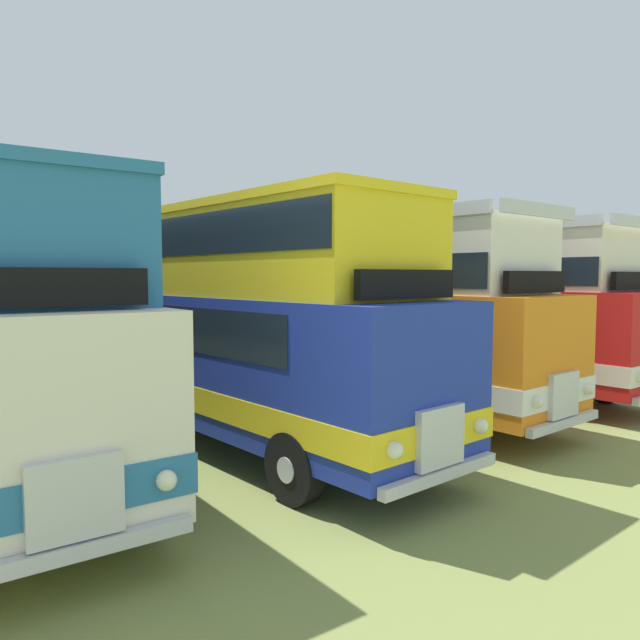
{
  "coord_description": "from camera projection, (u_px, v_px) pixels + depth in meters",
  "views": [
    {
      "loc": [
        -5.93,
        -10.7,
        3.22
      ],
      "look_at": [
        3.3,
        0.71,
        2.13
      ],
      "focal_mm": 33.77,
      "sensor_mm": 36.0,
      "label": 1
    }
  ],
  "objects": [
    {
      "name": "ground_plane",
      "position": [
        216.0,
        434.0,
        12.26
      ],
      "size": [
        200.0,
        200.0,
        0.0
      ],
      "primitive_type": "plane",
      "color": "olive"
    },
    {
      "name": "bus_third_in_row",
      "position": [
        211.0,
        312.0,
        12.19
      ],
      "size": [
        2.9,
        11.55,
        4.49
      ],
      "color": "#1E339E",
      "rests_on": "ground"
    },
    {
      "name": "bus_fourth_in_row",
      "position": [
        365.0,
        311.0,
        14.43
      ],
      "size": [
        2.74,
        9.98,
        4.52
      ],
      "color": "orange",
      "rests_on": "ground"
    },
    {
      "name": "bus_fifth_in_row",
      "position": [
        465.0,
        306.0,
        17.02
      ],
      "size": [
        2.66,
        10.22,
        4.52
      ],
      "color": "red",
      "rests_on": "ground"
    }
  ]
}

